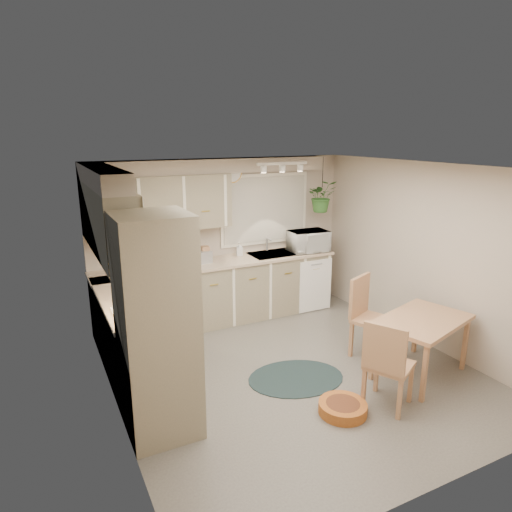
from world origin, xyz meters
name	(u,v)px	position (x,y,z in m)	size (l,w,h in m)	color
floor	(293,372)	(0.00, 0.00, 0.00)	(4.20, 4.20, 0.00)	slate
ceiling	(298,167)	(0.00, 0.00, 2.40)	(4.20, 4.20, 0.00)	silver
wall_back	(223,238)	(0.00, 2.10, 1.20)	(4.00, 0.04, 2.40)	#B6A796
wall_front	(446,355)	(0.00, -2.10, 1.20)	(4.00, 0.04, 2.40)	#B6A796
wall_left	(112,305)	(-2.00, 0.00, 1.20)	(0.04, 4.20, 2.40)	#B6A796
wall_right	(426,255)	(2.00, 0.00, 1.20)	(0.04, 4.20, 2.40)	#B6A796
base_cab_left	(130,336)	(-1.70, 0.88, 0.45)	(0.60, 1.85, 0.90)	gray
base_cab_back	(220,293)	(-0.20, 1.80, 0.45)	(3.60, 0.60, 0.90)	gray
counter_left	(128,298)	(-1.69, 0.88, 0.92)	(0.64, 1.89, 0.04)	beige
counter_back	(219,263)	(-0.20, 1.79, 0.92)	(3.64, 0.64, 0.04)	beige
oven_stack	(157,328)	(-1.68, -0.38, 1.05)	(0.65, 0.65, 2.10)	gray
wall_oven_face	(191,322)	(-1.35, -0.38, 1.05)	(0.02, 0.56, 0.58)	white
upper_cab_left	(108,220)	(-1.82, 1.00, 1.83)	(0.35, 2.00, 0.75)	gray
upper_cab_back	(159,203)	(-1.00, 1.93, 1.83)	(2.00, 0.35, 0.75)	gray
soffit_left	(101,176)	(-1.85, 1.00, 2.30)	(0.30, 2.00, 0.20)	#B6A796
soffit_back	(213,166)	(-0.20, 1.95, 2.30)	(3.60, 0.30, 0.20)	#B6A796
cooktop	(140,313)	(-1.68, 0.30, 0.94)	(0.52, 0.58, 0.02)	white
range_hood	(135,272)	(-1.70, 0.30, 1.40)	(0.40, 0.60, 0.14)	white
window_blinds	(265,209)	(0.70, 2.07, 1.60)	(1.40, 0.02, 1.00)	silver
window_frame	(265,209)	(0.70, 2.08, 1.60)	(1.50, 0.02, 1.10)	white
sink	(273,256)	(0.70, 1.80, 0.90)	(0.70, 0.48, 0.10)	#AFB2B7
dishwasher_front	(316,286)	(1.30, 1.49, 0.42)	(0.58, 0.01, 0.83)	white
track_light_bar	(282,163)	(0.70, 1.55, 2.33)	(0.80, 0.04, 0.04)	white
wall_clock	(232,173)	(0.15, 2.07, 2.18)	(0.30, 0.30, 0.03)	gold
dining_table	(420,347)	(1.29, -0.70, 0.35)	(1.12, 0.75, 0.70)	#AE7E57
chair_left	(389,363)	(0.53, -1.01, 0.48)	(0.45, 0.45, 0.96)	#AE7E57
chair_back	(374,318)	(1.12, -0.09, 0.51)	(0.48, 0.48, 1.02)	#AE7E57
braided_rug	(296,378)	(-0.05, -0.15, 0.01)	(1.12, 0.84, 0.01)	black
pet_bed	(343,408)	(0.02, -0.94, 0.06)	(0.49, 0.49, 0.11)	#AE5C22
microwave	(308,239)	(1.28, 1.70, 1.14)	(0.60, 0.33, 0.40)	white
soap_bottle	(239,253)	(0.20, 1.95, 0.99)	(0.09, 0.20, 0.09)	white
hanging_plant	(322,200)	(1.50, 1.70, 1.74)	(0.45, 0.50, 0.39)	#2E6026
coffee_maker	(165,258)	(-0.99, 1.80, 1.08)	(0.16, 0.20, 0.29)	black
toaster	(201,257)	(-0.46, 1.82, 1.03)	(0.28, 0.16, 0.17)	#AFB2B7
knife_block	(205,254)	(-0.39, 1.85, 1.06)	(0.11, 0.11, 0.23)	#AE7E57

